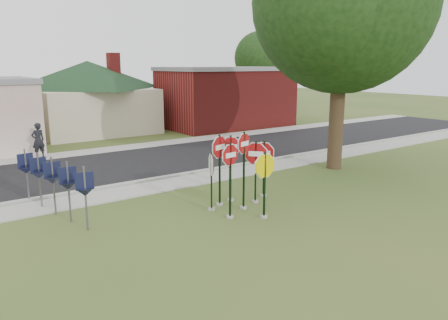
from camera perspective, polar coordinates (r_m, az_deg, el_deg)
ground at (r=14.43m, az=5.41°, el=-7.75°), size 120.00×120.00×0.00m
sidewalk_near at (r=18.69m, az=-5.79°, el=-2.94°), size 60.00×1.60×0.06m
road at (r=22.59m, az=-11.56°, el=-0.48°), size 60.00×7.00×0.04m
sidewalk_far at (r=26.49m, az=-15.44°, el=1.23°), size 60.00×1.60×0.06m
curb at (r=19.52m, az=-7.27°, el=-2.19°), size 60.00×0.20×0.14m
stop_sign_center at (r=14.95m, az=2.62°, el=0.04°), size 0.96×0.34×2.83m
stop_sign_yellow at (r=14.18m, az=5.34°, el=-2.14°), size 1.13×0.24×2.32m
stop_sign_left at (r=14.05m, az=0.82°, el=-1.41°), size 0.97×0.24×2.61m
stop_sign_right at (r=15.73m, az=4.17°, el=-0.41°), size 0.77×0.88×2.40m
stop_sign_back_right at (r=15.85m, az=0.88°, el=0.09°), size 0.91×0.49×2.56m
stop_sign_back_left at (r=15.33m, az=-0.57°, el=0.08°), size 1.07×0.34×2.68m
stop_sign_far_right at (r=16.51m, az=5.25°, el=-0.18°), size 0.53×0.97×2.27m
stop_sign_far_left at (r=14.90m, az=-1.66°, el=-1.93°), size 0.41×0.94×2.13m
route_sign_row at (r=15.51m, az=-21.44°, el=-2.40°), size 1.43×4.63×2.00m
building_house at (r=33.98m, az=-17.28°, el=9.65°), size 11.60×11.60×6.20m
building_brick at (r=35.59m, az=0.31°, el=8.29°), size 10.20×6.20×4.75m
oak_tree at (r=21.58m, az=15.27°, el=19.32°), size 11.86×11.26×11.85m
bg_tree_right at (r=47.61m, az=4.80°, el=13.11°), size 5.60×5.60×8.40m
pedestrian at (r=25.17m, az=-23.11°, el=2.36°), size 0.76×0.58×1.88m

